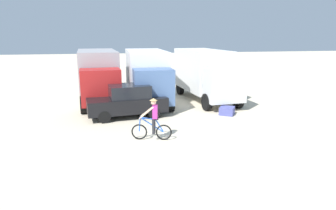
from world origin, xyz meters
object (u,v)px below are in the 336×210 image
object	(u,v)px
cyclist_orange_shirt	(153,121)
supply_crate	(227,111)
box_truck_avon_van	(147,74)
box_truck_white_box	(205,72)
box_truck_grey_hauler	(98,74)
sedan_parked	(128,101)

from	to	relation	value
cyclist_orange_shirt	supply_crate	world-z (taller)	cyclist_orange_shirt
box_truck_avon_van	supply_crate	world-z (taller)	box_truck_avon_van
box_truck_white_box	box_truck_grey_hauler	bearing A→B (deg)	174.84
sedan_parked	cyclist_orange_shirt	size ratio (longest dim) A/B	2.41
cyclist_orange_shirt	supply_crate	bearing A→B (deg)	34.90
sedan_parked	supply_crate	distance (m)	5.54
box_truck_avon_van	sedan_parked	world-z (taller)	box_truck_avon_van
box_truck_white_box	sedan_parked	xyz separation A→B (m)	(-5.42, -3.33, -0.99)
sedan_parked	supply_crate	size ratio (longest dim) A/B	5.63
box_truck_grey_hauler	sedan_parked	size ratio (longest dim) A/B	1.57
supply_crate	cyclist_orange_shirt	bearing A→B (deg)	-145.10
box_truck_white_box	cyclist_orange_shirt	size ratio (longest dim) A/B	3.81
box_truck_grey_hauler	sedan_parked	distance (m)	4.40
box_truck_grey_hauler	box_truck_white_box	size ratio (longest dim) A/B	1.00
box_truck_avon_van	cyclist_orange_shirt	bearing A→B (deg)	-95.24
box_truck_avon_van	supply_crate	bearing A→B (deg)	-45.35
sedan_parked	cyclist_orange_shirt	distance (m)	3.92
box_truck_grey_hauler	box_truck_avon_van	bearing A→B (deg)	-9.79
box_truck_grey_hauler	supply_crate	world-z (taller)	box_truck_grey_hauler
box_truck_grey_hauler	box_truck_white_box	distance (m)	7.08
box_truck_white_box	sedan_parked	size ratio (longest dim) A/B	1.58
box_truck_grey_hauler	cyclist_orange_shirt	xyz separation A→B (m)	(2.46, -7.79, -1.03)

